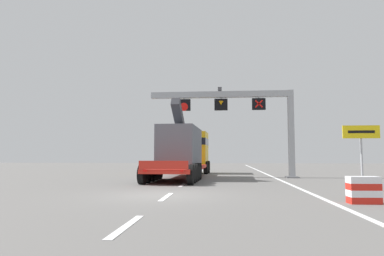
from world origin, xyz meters
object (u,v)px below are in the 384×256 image
Objects in this scene: crash_barrier_striped at (364,190)px; overhead_lane_gantry at (241,108)px; heavy_haul_truck_red at (186,150)px; exit_sign_yellow at (361,141)px.

overhead_lane_gantry is at bearing 104.56° from crash_barrier_striped.
heavy_haul_truck_red reaches higher than crash_barrier_striped.
exit_sign_yellow is at bearing 68.81° from crash_barrier_striped.
overhead_lane_gantry is at bearing -12.97° from heavy_haul_truck_red.
crash_barrier_striped is at bearing -111.19° from exit_sign_yellow.
crash_barrier_striped is (-1.60, -4.14, -1.83)m from exit_sign_yellow.
heavy_haul_truck_red is at bearing 118.39° from crash_barrier_striped.
overhead_lane_gantry is 5.28m from heavy_haul_truck_red.
heavy_haul_truck_red is 13.87× the size of crash_barrier_striped.
crash_barrier_striped is at bearing -61.61° from heavy_haul_truck_red.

